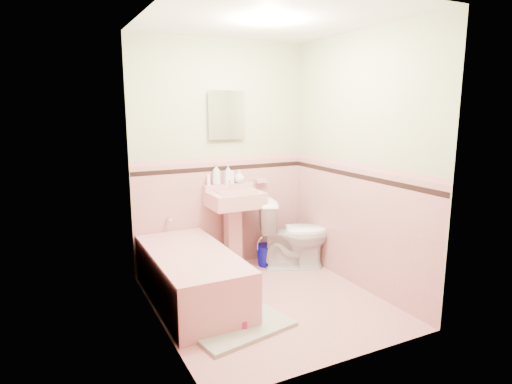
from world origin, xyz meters
name	(u,v)px	position (x,y,z in m)	size (l,w,h in m)	color
floor	(268,301)	(0.00, 0.00, 0.00)	(2.20, 2.20, 0.00)	tan
ceiling	(270,19)	(0.00, 0.00, 2.50)	(2.20, 2.20, 0.00)	white
wall_back	(221,157)	(0.00, 1.10, 1.25)	(2.50, 2.50, 0.00)	beige
wall_front	(348,190)	(0.00, -1.10, 1.25)	(2.50, 2.50, 0.00)	beige
wall_left	(156,177)	(-1.00, 0.00, 1.25)	(2.50, 2.50, 0.00)	beige
wall_right	(358,163)	(1.00, 0.00, 1.25)	(2.50, 2.50, 0.00)	beige
wainscot_back	(223,214)	(0.00, 1.09, 0.60)	(2.00, 2.00, 0.00)	#D18F8C
wainscot_front	(343,282)	(0.00, -1.09, 0.60)	(2.00, 2.00, 0.00)	#D18F8C
wainscot_left	(161,256)	(-0.99, 0.00, 0.60)	(2.20, 2.20, 0.00)	#D18F8C
wainscot_right	(354,227)	(0.99, 0.00, 0.60)	(2.20, 2.20, 0.00)	#D18F8C
accent_back	(222,168)	(0.00, 1.08, 1.12)	(2.00, 2.00, 0.00)	black
accent_front	(346,209)	(0.00, -1.08, 1.12)	(2.00, 2.00, 0.00)	black
accent_left	(159,193)	(-0.98, 0.00, 1.12)	(2.20, 2.20, 0.00)	black
accent_right	(356,176)	(0.98, 0.00, 1.12)	(2.20, 2.20, 0.00)	black
cap_back	(222,159)	(0.00, 1.08, 1.22)	(2.00, 2.00, 0.00)	#CE8183
cap_front	(346,194)	(0.00, -1.08, 1.22)	(2.00, 2.00, 0.00)	#CE8183
cap_left	(158,181)	(-0.98, 0.00, 1.22)	(2.20, 2.20, 0.00)	#CE8183
cap_right	(357,166)	(0.98, 0.00, 1.22)	(2.20, 2.20, 0.00)	#CE8183
bathtub	(192,278)	(-0.63, 0.33, 0.23)	(0.70, 1.50, 0.45)	tan
tub_faucet	(169,218)	(-0.63, 1.05, 0.63)	(0.04, 0.04, 0.12)	silver
sink	(235,232)	(0.05, 0.86, 0.45)	(0.57, 0.48, 0.89)	tan
sink_faucet	(229,184)	(0.05, 1.00, 0.95)	(0.02, 0.02, 0.10)	silver
medicine_cabinet	(226,115)	(0.05, 1.07, 1.70)	(0.39, 0.04, 0.49)	white
soap_dish	(261,181)	(0.47, 1.06, 0.95)	(0.13, 0.08, 0.04)	tan
soap_bottle_left	(216,174)	(-0.09, 1.04, 1.07)	(0.09, 0.09, 0.23)	#B2B2B2
soap_bottle_mid	(228,174)	(0.05, 1.04, 1.06)	(0.10, 0.10, 0.22)	#B2B2B2
soap_bottle_right	(239,176)	(0.19, 1.04, 1.03)	(0.12, 0.12, 0.15)	#B2B2B2
tube	(208,180)	(-0.18, 1.04, 1.01)	(0.04, 0.04, 0.12)	white
toilet	(294,234)	(0.69, 0.67, 0.39)	(0.43, 0.76, 0.78)	white
bucket	(267,255)	(0.44, 0.84, 0.12)	(0.24, 0.24, 0.24)	#070694
bath_mat	(239,326)	(-0.44, -0.33, 0.02)	(0.81, 0.54, 0.03)	#9DA98D
shoe	(237,324)	(-0.49, -0.37, 0.06)	(0.15, 0.07, 0.06)	#BF1E59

